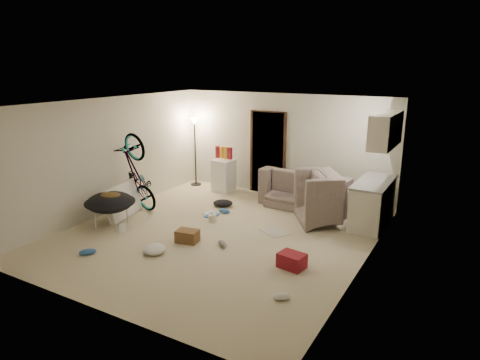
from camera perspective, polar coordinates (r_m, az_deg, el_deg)
The scene contains 38 objects.
floor at distance 8.31m, azimuth -2.94°, elevation -7.30°, with size 5.50×6.00×0.02m, color beige.
ceiling at distance 7.71m, azimuth -3.19°, elevation 10.28°, with size 5.50×6.00×0.02m, color white.
wall_back at distance 10.51m, azimuth 5.86°, elevation 4.63°, with size 5.50×0.02×2.50m, color beige.
wall_front at distance 5.73m, azimuth -19.59°, elevation -5.29°, with size 5.50×0.02×2.50m, color beige.
wall_left at distance 9.66m, azimuth -17.00°, elevation 3.09°, with size 0.02×6.00×2.50m, color beige.
wall_right at distance 6.87m, azimuth 16.70°, elevation -1.67°, with size 0.02×6.00×2.50m, color beige.
doorway at distance 10.69m, azimuth 3.78°, elevation 3.59°, with size 0.85×0.10×2.04m, color black.
door_trim at distance 10.66m, azimuth 3.71°, elevation 3.56°, with size 0.97×0.04×2.10m, color #362113.
floor_lamp at distance 11.37m, azimuth -6.05°, elevation 5.72°, with size 0.28×0.28×1.81m.
kitchen_counter at distance 9.05m, azimuth 17.25°, elevation -3.05°, with size 0.60×1.50×0.88m, color beige.
counter_top at distance 8.92m, azimuth 17.48°, elevation -0.24°, with size 0.64×1.54×0.04m, color gray.
kitchen_uppers at distance 8.69m, azimuth 18.87°, elevation 6.33°, with size 0.38×1.40×0.65m, color beige.
sofa at distance 9.91m, azimuth 8.98°, elevation -1.74°, with size 2.12×0.83×0.62m, color #353B34.
armchair at distance 9.05m, azimuth 12.69°, elevation -3.08°, with size 1.19×1.04×0.77m, color #353B34.
bicycle at distance 9.72m, azimuth -13.54°, elevation -1.31°, with size 0.63×1.81×0.95m, color black.
book_asset at distance 8.62m, azimuth -15.79°, elevation -6.91°, with size 0.15×0.21×0.02m, color maroon.
mini_fridge at distance 10.96m, azimuth -2.20°, elevation 0.62°, with size 0.48×0.48×0.81m, color white.
snack_box_0 at distance 10.92m, azimuth -2.99°, elevation 3.75°, with size 0.10×0.07×0.30m, color maroon.
snack_box_1 at distance 10.86m, azimuth -2.45°, elevation 3.68°, with size 0.10×0.07×0.30m, color orange.
snack_box_2 at distance 10.79m, azimuth -1.91°, elevation 3.62°, with size 0.10×0.07×0.30m, color gold.
snack_box_3 at distance 10.73m, azimuth -1.36°, elevation 3.56°, with size 0.10×0.07×0.30m, color maroon.
saucer_chair at distance 8.93m, azimuth -16.90°, elevation -3.42°, with size 0.99×0.99×0.70m.
hoodie at distance 8.81m, azimuth -16.91°, elevation -2.27°, with size 0.48×0.40×0.22m, color #523B1C.
sofa_drape at distance 10.21m, azimuth 4.06°, elevation 0.25°, with size 0.56×0.46×0.28m, color black.
tv_box at distance 9.45m, azimuth -15.36°, elevation -2.65°, with size 0.13×1.09×0.72m, color silver.
drink_case_a at distance 7.98m, azimuth -7.03°, elevation -7.43°, with size 0.40×0.28×0.23m, color brown.
drink_case_b at distance 7.03m, azimuth 6.92°, elevation -10.61°, with size 0.42×0.31×0.24m, color maroon.
juicer at distance 8.90m, azimuth -3.70°, elevation -5.03°, with size 0.16×0.16×0.23m.
newspaper at distance 8.44m, azimuth 4.69°, elevation -6.86°, with size 0.42×0.55×0.01m, color beige.
book_blue at distance 9.26m, azimuth -3.75°, elevation -4.74°, with size 0.22×0.31×0.03m, color #3164B1.
book_white at distance 9.40m, azimuth -4.12°, elevation -4.44°, with size 0.19×0.24×0.02m, color silver.
shoe_0 at distance 9.41m, azimuth -2.09°, elevation -4.16°, with size 0.27×0.11×0.10m, color #3164B1.
shoe_1 at distance 10.45m, azimuth 3.80°, elevation -2.19°, with size 0.25×0.10×0.09m, color slate.
shoe_2 at distance 7.89m, azimuth -19.66°, elevation -9.01°, with size 0.29×0.12×0.11m, color #3164B1.
shoe_3 at distance 7.76m, azimuth -2.35°, elevation -8.49°, with size 0.28×0.12×0.11m, color slate.
shoe_4 at distance 6.18m, azimuth 5.62°, elevation -15.21°, with size 0.27×0.11×0.10m, color white.
clothes_lump_b at distance 9.87m, azimuth -2.29°, elevation -3.10°, with size 0.45×0.39×0.14m, color black.
clothes_lump_c at distance 7.65m, azimuth -11.33°, elevation -9.01°, with size 0.45×0.38×0.14m, color silver.
Camera 1 is at (4.17, -6.45, 3.18)m, focal length 32.00 mm.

